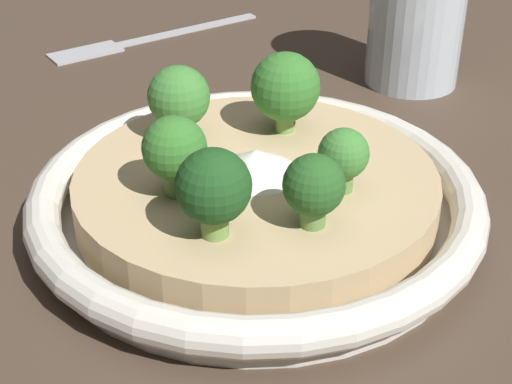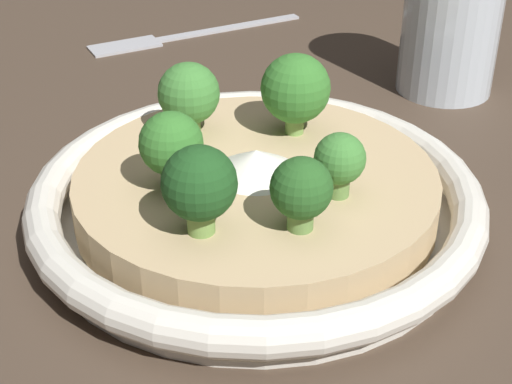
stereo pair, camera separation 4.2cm
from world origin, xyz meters
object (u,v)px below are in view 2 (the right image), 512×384
Objects in this scene: broccoli_front at (171,146)px; broccoli_front_left at (189,95)px; risotto_bowl at (256,198)px; broccoli_right at (301,190)px; broccoli_front_right at (199,185)px; broccoli_back_right at (340,161)px; drinking_glass at (453,9)px; fork_utensil at (176,36)px; broccoli_back_left at (296,89)px.

broccoli_front is 0.99× the size of broccoli_front_left.
broccoli_right reaches higher than risotto_bowl.
broccoli_front is 0.04m from broccoli_front_right.
risotto_bowl is 7.21× the size of broccoli_back_right.
drinking_glass is at bearing 123.87° from broccoli_front.
broccoli_front_left is 1.15× the size of broccoli_right.
broccoli_front_right is at bearing 70.10° from fork_utensil.
drinking_glass is (-0.18, 0.14, 0.01)m from broccoli_back_right.
broccoli_back_right is at bearing 132.27° from broccoli_right.
broccoli_front_right reaches higher than broccoli_right.
broccoli_back_right is at bearing 48.71° from risotto_bowl.
broccoli_back_left reaches higher than broccoli_front.
fork_utensil is at bearing -178.32° from broccoli_right.
broccoli_front_left is 0.10m from broccoli_front_right.
broccoli_back_left reaches higher than broccoli_right.
broccoli_right is (0.10, -0.02, -0.01)m from broccoli_back_left.
risotto_bowl is 5.57× the size of broccoli_front_right.
drinking_glass reaches higher than fork_utensil.
broccoli_right is 0.30× the size of drinking_glass.
broccoli_back_left is 0.18m from drinking_glass.
broccoli_front_left reaches higher than broccoli_right.
broccoli_right is (0.11, 0.04, -0.00)m from broccoli_front_left.
fork_utensil is (-0.24, 0.02, -0.05)m from broccoli_front_left.
broccoli_right is at bearing 77.75° from fork_utensil.
broccoli_front is 0.07m from broccoli_right.
broccoli_back_left is at bearing 76.70° from broccoli_front_left.
risotto_bowl is at bearing 25.72° from broccoli_front_left.
fork_utensil is (-0.35, 0.04, -0.06)m from broccoli_front_right.
broccoli_front_right is 0.23× the size of fork_utensil.
broccoli_front_left is at bearing -162.45° from broccoli_right.
broccoli_front is 1.24× the size of broccoli_back_right.
fork_utensil is at bearing 174.03° from broccoli_front_right.
broccoli_front is 0.09m from broccoli_back_left.
broccoli_front_right is 0.05m from broccoli_right.
broccoli_front_left is 0.25m from fork_utensil.
risotto_bowl is 5.78× the size of broccoli_front_left.
drinking_glass is 0.63× the size of fork_utensil.
risotto_bowl reaches higher than fork_utensil.
broccoli_front_left is at bearing -144.27° from broccoli_back_right.
broccoli_front is (0.01, -0.05, 0.04)m from risotto_bowl.
risotto_bowl is 6.66× the size of broccoli_right.
broccoli_front is 0.06m from broccoli_front_left.
broccoli_right is 0.36m from fork_utensil.
risotto_bowl is at bearing 76.42° from fork_utensil.
broccoli_front is 0.34× the size of drinking_glass.
risotto_bowl is 0.07m from broccoli_front_right.
broccoli_back_right is 0.77× the size of broccoli_front_right.
broccoli_front is 0.08m from broccoli_back_right.
broccoli_front_left reaches higher than risotto_bowl.
broccoli_right reaches higher than broccoli_back_right.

